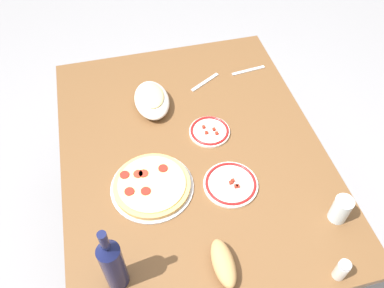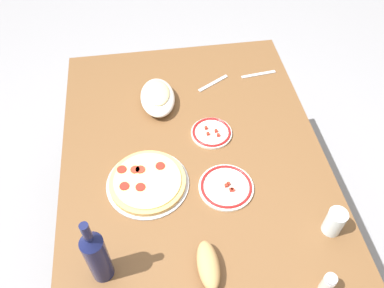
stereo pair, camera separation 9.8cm
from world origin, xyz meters
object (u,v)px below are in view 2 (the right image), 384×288
at_px(pepperoni_pizza, 147,182).
at_px(side_plate_near, 212,132).
at_px(bread_loaf, 208,265).
at_px(wine_bottle, 96,255).
at_px(dining_table, 192,164).
at_px(water_glass, 334,222).
at_px(baked_pasta_dish, 158,96).
at_px(side_plate_far, 226,187).
at_px(spice_shaker, 328,284).

height_order(pepperoni_pizza, side_plate_near, pepperoni_pizza).
bearing_deg(bread_loaf, wine_bottle, 83.25).
relative_size(dining_table, water_glass, 12.52).
distance_m(baked_pasta_dish, side_plate_near, 0.30).
bearing_deg(water_glass, side_plate_far, 55.82).
bearing_deg(side_plate_far, spice_shaker, -150.99).
xyz_separation_m(pepperoni_pizza, bread_loaf, (-0.36, -0.17, 0.02)).
bearing_deg(baked_pasta_dish, dining_table, -158.44).
xyz_separation_m(dining_table, pepperoni_pizza, (-0.15, 0.19, 0.12)).
relative_size(pepperoni_pizza, water_glass, 2.93).
height_order(pepperoni_pizza, bread_loaf, bread_loaf).
relative_size(side_plate_near, side_plate_far, 0.83).
relative_size(dining_table, side_plate_far, 6.47).
distance_m(baked_pasta_dish, water_glass, 0.89).
bearing_deg(baked_pasta_dish, side_plate_near, -136.57).
height_order(wine_bottle, bread_loaf, wine_bottle).
bearing_deg(pepperoni_pizza, side_plate_far, -102.02).
xyz_separation_m(water_glass, spice_shaker, (-0.19, 0.09, -0.01)).
relative_size(dining_table, wine_bottle, 4.26).
distance_m(baked_pasta_dish, spice_shaker, 1.01).
bearing_deg(wine_bottle, pepperoni_pizza, -27.39).
xyz_separation_m(dining_table, wine_bottle, (-0.47, 0.36, 0.23)).
bearing_deg(wine_bottle, baked_pasta_dish, -18.13).
distance_m(dining_table, baked_pasta_dish, 0.34).
relative_size(dining_table, side_plate_near, 7.81).
distance_m(water_glass, side_plate_near, 0.60).
height_order(side_plate_near, spice_shaker, spice_shaker).
relative_size(baked_pasta_dish, spice_shaker, 2.76).
relative_size(wine_bottle, side_plate_near, 1.83).
bearing_deg(dining_table, side_plate_far, -154.52).
bearing_deg(pepperoni_pizza, bread_loaf, -155.02).
distance_m(water_glass, side_plate_far, 0.39).
height_order(baked_pasta_dish, wine_bottle, wine_bottle).
xyz_separation_m(dining_table, side_plate_near, (0.07, -0.09, 0.11)).
relative_size(pepperoni_pizza, spice_shaker, 3.59).
height_order(wine_bottle, water_glass, wine_bottle).
height_order(dining_table, side_plate_far, side_plate_far).
distance_m(dining_table, side_plate_far, 0.26).
bearing_deg(baked_pasta_dish, bread_loaf, -173.54).
relative_size(baked_pasta_dish, bread_loaf, 1.43).
bearing_deg(spice_shaker, dining_table, 27.86).
relative_size(water_glass, side_plate_near, 0.62).
distance_m(pepperoni_pizza, water_glass, 0.68).
height_order(dining_table, pepperoni_pizza, pepperoni_pizza).
distance_m(wine_bottle, water_glass, 0.78).
bearing_deg(water_glass, baked_pasta_dish, 36.99).
bearing_deg(dining_table, bread_loaf, 177.48).
bearing_deg(dining_table, side_plate_near, -53.89).
xyz_separation_m(pepperoni_pizza, spice_shaker, (-0.48, -0.52, 0.03)).
bearing_deg(spice_shaker, pepperoni_pizza, 47.46).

